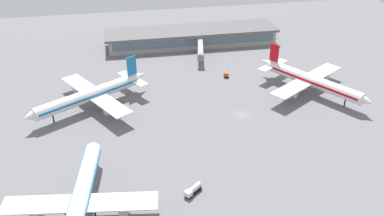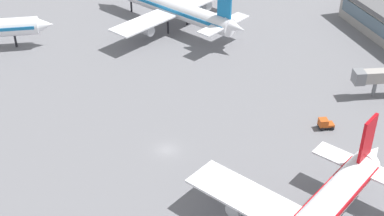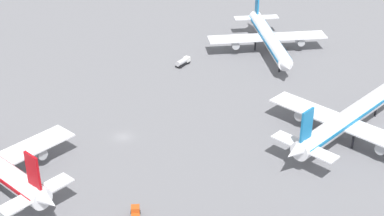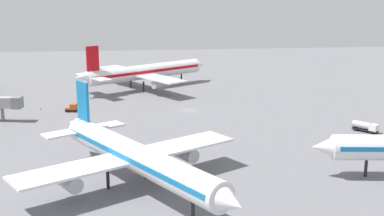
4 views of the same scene
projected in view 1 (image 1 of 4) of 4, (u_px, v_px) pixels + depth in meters
ground at (242, 115)px, 163.21m from camera, size 288.00×288.00×0.00m
terminal_building at (192, 36)px, 226.23m from camera, size 93.30×20.66×8.39m
airplane_at_gate at (81, 198)px, 113.84m from camera, size 42.95×53.17×16.19m
airplane_taxiing at (311, 80)px, 176.00m from camera, size 40.49×48.14×16.60m
airplane_distant at (91, 95)px, 164.79m from camera, size 49.20×41.26×16.72m
fuel_truck at (193, 190)px, 123.33m from camera, size 6.07×5.47×2.50m
baggage_tug at (226, 75)px, 191.91m from camera, size 2.70×3.49×2.30m
jet_bridge at (200, 49)px, 208.56m from camera, size 7.46×24.22×6.74m
safety_cone_near_gate at (228, 67)px, 200.95m from camera, size 0.44×0.44×0.60m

